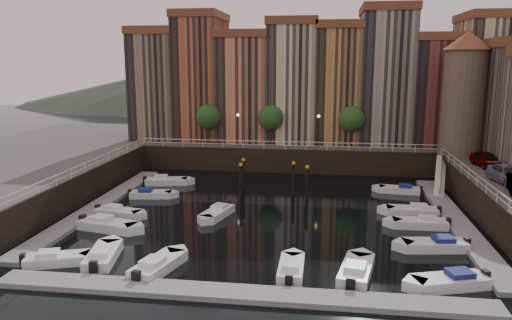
# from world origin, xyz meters

# --- Properties ---
(ground) EXTENTS (200.00, 200.00, 0.00)m
(ground) POSITION_xyz_m (0.00, 0.00, 0.00)
(ground) COLOR black
(ground) RESTS_ON ground
(quay_far) EXTENTS (80.00, 20.00, 3.00)m
(quay_far) POSITION_xyz_m (0.00, 26.00, 1.50)
(quay_far) COLOR black
(quay_far) RESTS_ON ground
(dock_left) EXTENTS (2.00, 28.00, 0.35)m
(dock_left) POSITION_xyz_m (-16.20, -1.00, 0.17)
(dock_left) COLOR gray
(dock_left) RESTS_ON ground
(dock_right) EXTENTS (2.00, 28.00, 0.35)m
(dock_right) POSITION_xyz_m (16.20, -1.00, 0.17)
(dock_right) COLOR gray
(dock_right) RESTS_ON ground
(dock_near) EXTENTS (30.00, 2.00, 0.35)m
(dock_near) POSITION_xyz_m (0.00, -17.00, 0.17)
(dock_near) COLOR gray
(dock_near) RESTS_ON ground
(mountains) EXTENTS (145.00, 100.00, 18.00)m
(mountains) POSITION_xyz_m (1.72, 110.00, 7.92)
(mountains) COLOR #2D382D
(mountains) RESTS_ON ground
(far_terrace) EXTENTS (48.70, 10.30, 17.50)m
(far_terrace) POSITION_xyz_m (3.31, 23.50, 10.95)
(far_terrace) COLOR #866F55
(far_terrace) RESTS_ON quay_far
(corner_tower) EXTENTS (5.20, 5.20, 13.80)m
(corner_tower) POSITION_xyz_m (20.00, 14.50, 10.19)
(corner_tower) COLOR #6B5B4C
(corner_tower) RESTS_ON quay_right
(promenade_trees) EXTENTS (21.20, 3.20, 5.20)m
(promenade_trees) POSITION_xyz_m (-1.33, 18.20, 6.58)
(promenade_trees) COLOR black
(promenade_trees) RESTS_ON quay_far
(street_lamps) EXTENTS (10.36, 0.36, 4.18)m
(street_lamps) POSITION_xyz_m (-1.00, 17.20, 5.90)
(street_lamps) COLOR black
(street_lamps) RESTS_ON quay_far
(railings) EXTENTS (36.08, 34.04, 0.52)m
(railings) POSITION_xyz_m (0.00, 4.88, 3.79)
(railings) COLOR white
(railings) RESTS_ON ground
(gangway) EXTENTS (2.78, 8.32, 3.73)m
(gangway) POSITION_xyz_m (17.10, 10.00, 1.92)
(gangway) COLOR white
(gangway) RESTS_ON ground
(mooring_pilings) EXTENTS (7.19, 2.99, 3.78)m
(mooring_pilings) POSITION_xyz_m (-0.56, 5.66, 1.65)
(mooring_pilings) COLOR black
(mooring_pilings) RESTS_ON ground
(boat_left_0) EXTENTS (4.63, 2.97, 1.04)m
(boat_left_0) POSITION_xyz_m (-13.12, -14.04, 0.35)
(boat_left_0) COLOR white
(boat_left_0) RESTS_ON ground
(boat_left_1) EXTENTS (5.36, 2.86, 1.20)m
(boat_left_1) POSITION_xyz_m (-12.68, -6.87, 0.40)
(boat_left_1) COLOR white
(boat_left_1) RESTS_ON ground
(boat_left_2) EXTENTS (4.57, 2.38, 1.02)m
(boat_left_2) POSITION_xyz_m (-13.35, -3.25, 0.34)
(boat_left_2) COLOR white
(boat_left_2) RESTS_ON ground
(boat_left_3) EXTENTS (4.48, 2.20, 1.01)m
(boat_left_3) POSITION_xyz_m (-12.61, 3.07, 0.34)
(boat_left_3) COLOR white
(boat_left_3) RESTS_ON ground
(boat_left_4) EXTENTS (5.01, 2.60, 1.12)m
(boat_left_4) POSITION_xyz_m (-12.79, 8.56, 0.38)
(boat_left_4) COLOR white
(boat_left_4) RESTS_ON ground
(boat_right_0) EXTENTS (4.99, 3.12, 1.12)m
(boat_right_0) POSITION_xyz_m (12.83, -13.96, 0.38)
(boat_right_0) COLOR white
(boat_right_0) RESTS_ON ground
(boat_right_1) EXTENTS (4.98, 2.43, 1.12)m
(boat_right_1) POSITION_xyz_m (13.17, -7.72, 0.38)
(boat_right_1) COLOR white
(boat_right_1) RESTS_ON ground
(boat_right_2) EXTENTS (4.68, 1.76, 1.07)m
(boat_right_2) POSITION_xyz_m (12.99, -2.67, 0.36)
(boat_right_2) COLOR white
(boat_right_2) RESTS_ON ground
(boat_right_3) EXTENTS (4.76, 1.82, 1.09)m
(boat_right_3) POSITION_xyz_m (12.93, 0.79, 0.37)
(boat_right_3) COLOR white
(boat_right_3) RESTS_ON ground
(boat_right_4) EXTENTS (4.49, 2.19, 1.01)m
(boat_right_4) POSITION_xyz_m (12.88, 8.49, 0.34)
(boat_right_4) COLOR white
(boat_right_4) RESTS_ON ground
(boat_near_0) EXTENTS (2.64, 5.08, 1.14)m
(boat_near_0) POSITION_xyz_m (-10.18, -13.11, 0.38)
(boat_near_0) COLOR white
(boat_near_0) RESTS_ON ground
(boat_near_1) EXTENTS (2.92, 5.06, 1.13)m
(boat_near_1) POSITION_xyz_m (-5.86, -14.20, 0.38)
(boat_near_1) COLOR white
(boat_near_1) RESTS_ON ground
(boat_near_2) EXTENTS (1.63, 4.41, 1.01)m
(boat_near_2) POSITION_xyz_m (2.91, -13.35, 0.34)
(boat_near_2) COLOR white
(boat_near_2) RESTS_ON ground
(boat_near_3) EXTENTS (2.72, 5.21, 1.17)m
(boat_near_3) POSITION_xyz_m (7.09, -13.26, 0.39)
(boat_near_3) COLOR white
(boat_near_3) RESTS_ON ground
(car_a) EXTENTS (2.43, 4.71, 1.53)m
(car_a) POSITION_xyz_m (21.03, 8.27, 3.77)
(car_a) COLOR gray
(car_a) RESTS_ON quay_right
(car_c) EXTENTS (2.90, 5.59, 1.55)m
(car_c) POSITION_xyz_m (20.84, 1.18, 3.77)
(car_c) COLOR gray
(car_c) RESTS_ON quay_right
(boat_extra_919) EXTENTS (2.63, 4.63, 1.04)m
(boat_extra_919) POSITION_xyz_m (-4.48, -2.11, 0.35)
(boat_extra_919) COLOR white
(boat_extra_919) RESTS_ON ground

